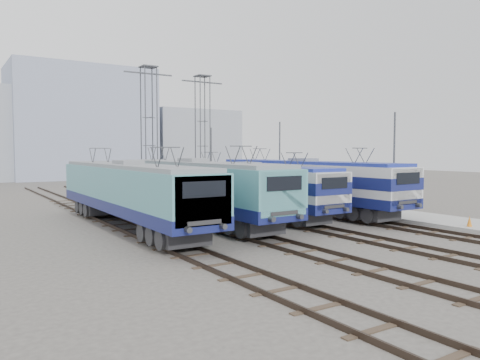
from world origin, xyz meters
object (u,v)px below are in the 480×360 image
object	(u,v)px
mast_mid	(280,163)
safety_cone	(469,221)
locomotive_center_right	(248,184)
mast_front	(394,167)
locomotive_center_left	(195,185)
locomotive_far_left	(130,190)
locomotive_far_right	(304,180)
catenary_tower_west	(149,127)
mast_rear	(211,160)
catenary_tower_east	(203,130)

from	to	relation	value
mast_mid	safety_cone	bearing A→B (deg)	-88.88
locomotive_center_right	mast_front	distance (m)	9.76
locomotive_center_left	locomotive_far_left	bearing A→B (deg)	-172.71
locomotive_far_right	mast_front	xyz separation A→B (m)	(1.85, -6.57, 1.14)
locomotive_far_left	locomotive_center_right	size ratio (longest dim) A/B	1.07
locomotive_center_right	mast_mid	xyz separation A→B (m)	(6.35, 4.70, 1.28)
locomotive_center_left	catenary_tower_west	bearing A→B (deg)	80.41
locomotive_center_left	locomotive_far_right	distance (m)	9.00
mast_front	mast_rear	distance (m)	24.00
locomotive_far_left	safety_cone	world-z (taller)	locomotive_far_left
mast_mid	safety_cone	distance (m)	17.23
locomotive_far_left	catenary_tower_east	xyz separation A→B (m)	(13.25, 15.90, 4.34)
mast_rear	safety_cone	bearing A→B (deg)	-89.34
locomotive_center_left	mast_rear	distance (m)	20.47
safety_cone	locomotive_center_left	bearing A→B (deg)	133.81
locomotive_far_right	catenary_tower_east	world-z (taller)	catenary_tower_east
catenary_tower_east	mast_mid	size ratio (longest dim) A/B	1.71
locomotive_center_left	safety_cone	world-z (taller)	locomotive_center_left
catenary_tower_west	mast_rear	bearing A→B (deg)	24.94
mast_front	mast_mid	world-z (taller)	same
catenary_tower_east	locomotive_center_left	bearing A→B (deg)	-119.73
locomotive_far_right	mast_mid	world-z (taller)	mast_mid
mast_rear	catenary_tower_west	bearing A→B (deg)	-155.06
mast_rear	catenary_tower_east	bearing A→B (deg)	-136.40
locomotive_center_right	mast_front	size ratio (longest dim) A/B	2.48
catenary_tower_west	locomotive_far_right	bearing A→B (deg)	-63.32
locomotive_far_left	locomotive_center_left	distance (m)	4.54
locomotive_far_left	locomotive_center_left	bearing A→B (deg)	7.29
locomotive_center_left	locomotive_far_right	bearing A→B (deg)	-0.72
mast_front	safety_cone	distance (m)	5.77
safety_cone	catenary_tower_west	bearing A→B (deg)	109.68
locomotive_far_right	mast_mid	bearing A→B (deg)	71.20
locomotive_center_left	mast_front	xyz separation A→B (m)	(10.85, -6.68, 1.16)
locomotive_center_right	locomotive_far_right	distance (m)	4.56
locomotive_center_right	mast_front	xyz separation A→B (m)	(6.35, -7.30, 1.28)
catenary_tower_east	catenary_tower_west	bearing A→B (deg)	-162.90
catenary_tower_east	mast_front	distance (m)	22.32
catenary_tower_west	mast_rear	distance (m)	9.99
locomotive_center_right	catenary_tower_west	distance (m)	13.64
locomotive_far_right	catenary_tower_west	xyz separation A→B (m)	(-6.75, 13.43, 4.28)
locomotive_center_right	locomotive_center_left	bearing A→B (deg)	-172.19
mast_rear	safety_cone	size ratio (longest dim) A/B	11.66
locomotive_center_left	catenary_tower_east	bearing A→B (deg)	60.27
catenary_tower_west	mast_mid	bearing A→B (deg)	-42.93
locomotive_far_left	locomotive_center_right	bearing A→B (deg)	7.55
catenary_tower_east	mast_mid	distance (m)	10.69
catenary_tower_east	mast_rear	distance (m)	4.28
catenary_tower_east	locomotive_far_right	bearing A→B (deg)	-89.07
locomotive_center_right	catenary_tower_west	world-z (taller)	catenary_tower_west
mast_mid	catenary_tower_east	bearing A→B (deg)	101.86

